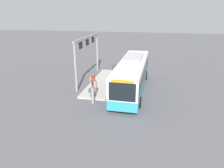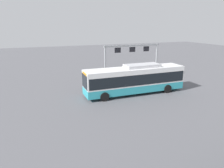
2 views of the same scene
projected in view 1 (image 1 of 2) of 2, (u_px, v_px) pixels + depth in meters
name	position (u px, v px, depth m)	size (l,w,h in m)	color
ground_plane	(132.00, 90.00, 22.40)	(120.00, 120.00, 0.00)	#56565B
platform_curb	(104.00, 82.00, 24.48)	(10.00, 2.80, 0.16)	#B2ADA3
bus_main	(132.00, 73.00, 21.80)	(12.04, 2.87, 3.46)	teal
person_boarding	(95.00, 86.00, 20.30)	(0.54, 0.61, 1.67)	slate
person_waiting_near	(92.00, 94.00, 18.96)	(0.36, 0.54, 1.67)	gray
person_waiting_mid	(93.00, 81.00, 21.75)	(0.36, 0.54, 1.67)	maroon
platform_sign_gantry	(88.00, 49.00, 24.50)	(8.62, 0.24, 5.20)	gray
trash_bin	(114.00, 69.00, 28.08)	(0.52, 0.52, 0.90)	#2D5133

